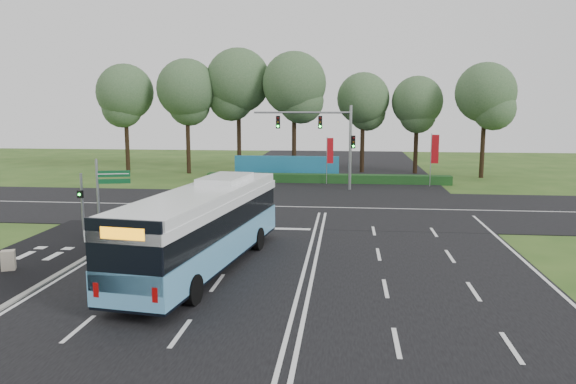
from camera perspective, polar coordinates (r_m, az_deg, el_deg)
The scene contains 15 objects.
ground at distance 27.02m, azimuth 2.13°, elevation -6.24°, with size 120.00×120.00×0.00m, color #2D4F1A.
road_main at distance 27.01m, azimuth 2.13°, elevation -6.20°, with size 20.00×120.00×0.04m, color black.
road_cross at distance 38.71m, azimuth 3.35°, elevation -1.59°, with size 120.00×14.00×0.05m, color black.
bike_path at distance 27.97m, azimuth -25.01°, elevation -6.50°, with size 5.00×18.00×0.06m, color black.
kerb_strip at distance 26.82m, azimuth -20.58°, elevation -6.80°, with size 0.25×18.00×0.12m, color gray.
city_bus at distance 24.18m, azimuth -8.55°, elevation -3.53°, with size 4.49×13.33×3.75m.
pedestrian_signal at distance 31.63m, azimuth -20.21°, elevation -1.04°, with size 0.30×0.42×3.47m.
street_sign at distance 29.85m, azimuth -18.11°, elevation 0.09°, with size 1.65×0.50×4.35m.
utility_cabinet at distance 26.88m, azimuth -26.54°, elevation -6.28°, with size 0.54×0.45×0.90m, color #AEA08C.
banner_flag_mid at distance 49.96m, azimuth 4.22°, elevation 3.94°, with size 0.60×0.24×4.22m.
banner_flag_right at distance 49.72m, azimuth 14.60°, elevation 3.93°, with size 0.68×0.08×4.61m.
traffic_light_gantry at distance 46.61m, azimuth 4.15°, elevation 5.92°, with size 8.41×0.28×7.00m.
hedge at distance 50.99m, azimuth 4.02°, elevation 1.36°, with size 22.00×1.20×0.80m, color #153B16.
blue_hoarding at distance 53.67m, azimuth -0.15°, elevation 2.51°, with size 10.00×0.30×2.20m, color #1B6C95.
eucalyptus_row at distance 57.46m, azimuth -0.26°, elevation 10.36°, with size 41.61×8.58×12.81m.
Camera 1 is at (1.75, -26.03, 7.04)m, focal length 35.00 mm.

